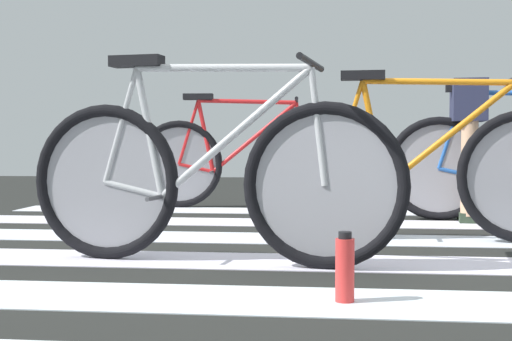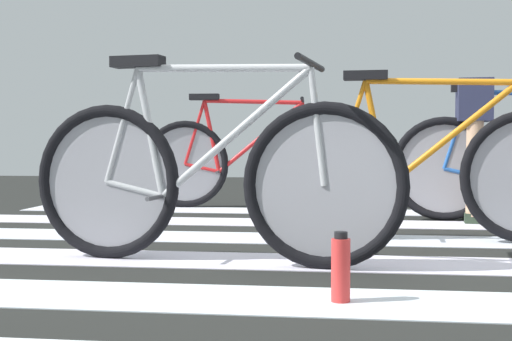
{
  "view_description": "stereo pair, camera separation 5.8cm",
  "coord_description": "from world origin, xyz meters",
  "px_view_note": "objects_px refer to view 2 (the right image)",
  "views": [
    {
      "loc": [
        -0.09,
        -3.4,
        0.57
      ],
      "look_at": [
        -0.42,
        -0.34,
        0.44
      ],
      "focal_mm": 48.83,
      "sensor_mm": 36.0,
      "label": 1
    },
    {
      "loc": [
        -0.03,
        -3.4,
        0.57
      ],
      "look_at": [
        -0.42,
        -0.34,
        0.44
      ],
      "focal_mm": 48.83,
      "sensor_mm": 36.0,
      "label": 2
    }
  ],
  "objects_px": {
    "bicycle_1_of_4": "(210,178)",
    "cyclist_3_of_4": "(474,130)",
    "bicycle_4_of_4": "(246,161)",
    "bicycle_2_of_4": "(429,171)",
    "water_bottle": "(341,269)"
  },
  "relations": [
    {
      "from": "bicycle_1_of_4",
      "to": "cyclist_3_of_4",
      "type": "bearing_deg",
      "value": 59.92
    },
    {
      "from": "bicycle_4_of_4",
      "to": "bicycle_2_of_4",
      "type": "bearing_deg",
      "value": -57.38
    },
    {
      "from": "bicycle_2_of_4",
      "to": "bicycle_4_of_4",
      "type": "relative_size",
      "value": 1.0
    },
    {
      "from": "bicycle_4_of_4",
      "to": "water_bottle",
      "type": "distance_m",
      "value": 3.37
    },
    {
      "from": "cyclist_3_of_4",
      "to": "water_bottle",
      "type": "xyz_separation_m",
      "value": [
        -0.88,
        -2.52,
        -0.51
      ]
    },
    {
      "from": "bicycle_2_of_4",
      "to": "bicycle_1_of_4",
      "type": "bearing_deg",
      "value": -138.14
    },
    {
      "from": "bicycle_4_of_4",
      "to": "water_bottle",
      "type": "relative_size",
      "value": 7.17
    },
    {
      "from": "bicycle_1_of_4",
      "to": "bicycle_2_of_4",
      "type": "height_order",
      "value": "same"
    },
    {
      "from": "bicycle_1_of_4",
      "to": "bicycle_4_of_4",
      "type": "bearing_deg",
      "value": 102.93
    },
    {
      "from": "bicycle_1_of_4",
      "to": "water_bottle",
      "type": "bearing_deg",
      "value": -40.89
    },
    {
      "from": "bicycle_4_of_4",
      "to": "water_bottle",
      "type": "height_order",
      "value": "bicycle_4_of_4"
    },
    {
      "from": "bicycle_1_of_4",
      "to": "bicycle_4_of_4",
      "type": "relative_size",
      "value": 0.99
    },
    {
      "from": "water_bottle",
      "to": "bicycle_2_of_4",
      "type": "bearing_deg",
      "value": 72.76
    },
    {
      "from": "bicycle_1_of_4",
      "to": "water_bottle",
      "type": "xyz_separation_m",
      "value": [
        0.58,
        -0.68,
        -0.27
      ]
    },
    {
      "from": "cyclist_3_of_4",
      "to": "bicycle_4_of_4",
      "type": "distance_m",
      "value": 1.84
    }
  ]
}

